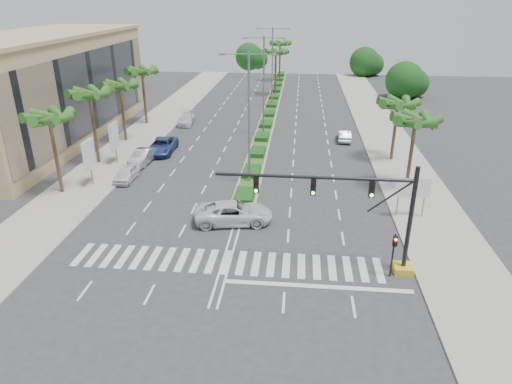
% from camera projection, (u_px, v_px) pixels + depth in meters
% --- Properties ---
extents(ground, '(160.00, 160.00, 0.00)m').
position_uv_depth(ground, '(226.00, 262.00, 30.44)').
color(ground, '#333335').
rests_on(ground, ground).
extents(footpath_right, '(6.00, 120.00, 0.15)m').
position_uv_depth(footpath_right, '(401.00, 166.00, 47.31)').
color(footpath_right, gray).
rests_on(footpath_right, ground).
extents(footpath_left, '(6.00, 120.00, 0.15)m').
position_uv_depth(footpath_left, '(118.00, 157.00, 50.03)').
color(footpath_left, gray).
rests_on(footpath_left, ground).
extents(median, '(2.20, 75.00, 0.20)m').
position_uv_depth(median, '(271.00, 108.00, 71.49)').
color(median, gray).
rests_on(median, ground).
extents(median_grass, '(1.80, 75.00, 0.04)m').
position_uv_depth(median_grass, '(271.00, 107.00, 71.44)').
color(median_grass, '#2D521C').
rests_on(median_grass, median).
extents(building, '(12.00, 36.00, 12.00)m').
position_uv_depth(building, '(43.00, 90.00, 54.12)').
color(building, tan).
rests_on(building, ground).
extents(signal_gantry, '(12.60, 1.20, 7.20)m').
position_uv_depth(signal_gantry, '(373.00, 222.00, 28.23)').
color(signal_gantry, gold).
rests_on(signal_gantry, ground).
extents(pedestrian_signal, '(0.28, 0.36, 3.00)m').
position_uv_depth(pedestrian_signal, '(394.00, 249.00, 28.06)').
color(pedestrian_signal, black).
rests_on(pedestrian_signal, ground).
extents(direction_sign, '(2.70, 0.11, 3.40)m').
position_uv_depth(direction_sign, '(413.00, 189.00, 35.55)').
color(direction_sign, slate).
rests_on(direction_sign, ground).
extents(billboard_near, '(0.18, 2.10, 4.35)m').
position_uv_depth(billboard_near, '(89.00, 155.00, 41.52)').
color(billboard_near, slate).
rests_on(billboard_near, ground).
extents(billboard_far, '(0.18, 2.10, 4.35)m').
position_uv_depth(billboard_far, '(114.00, 137.00, 46.99)').
color(billboard_far, slate).
rests_on(billboard_far, ground).
extents(palm_left_near, '(4.57, 4.68, 7.55)m').
position_uv_depth(palm_left_near, '(49.00, 120.00, 38.39)').
color(palm_left_near, brown).
rests_on(palm_left_near, ground).
extents(palm_left_mid, '(4.57, 4.68, 7.95)m').
position_uv_depth(palm_left_mid, '(90.00, 96.00, 45.54)').
color(palm_left_mid, brown).
rests_on(palm_left_mid, ground).
extents(palm_left_far, '(4.57, 4.68, 7.35)m').
position_uv_depth(palm_left_far, '(120.00, 87.00, 53.08)').
color(palm_left_far, brown).
rests_on(palm_left_far, ground).
extents(palm_left_end, '(4.57, 4.68, 7.75)m').
position_uv_depth(palm_left_end, '(142.00, 73.00, 60.23)').
color(palm_left_end, brown).
rests_on(palm_left_end, ground).
extents(palm_right_near, '(4.57, 4.68, 7.05)m').
position_uv_depth(palm_right_near, '(415.00, 123.00, 39.46)').
color(palm_right_near, brown).
rests_on(palm_right_near, ground).
extents(palm_right_far, '(4.57, 4.68, 6.75)m').
position_uv_depth(palm_right_far, '(398.00, 106.00, 46.88)').
color(palm_right_far, brown).
rests_on(palm_right_far, ground).
extents(palm_median_a, '(4.57, 4.68, 8.05)m').
position_uv_depth(palm_median_a, '(276.00, 54.00, 77.81)').
color(palm_median_a, brown).
rests_on(palm_median_a, ground).
extents(palm_median_b, '(4.57, 4.68, 8.05)m').
position_uv_depth(palm_median_b, '(280.00, 45.00, 91.51)').
color(palm_median_b, brown).
rests_on(palm_median_b, ground).
extents(streetlight_near, '(5.10, 0.25, 12.00)m').
position_uv_depth(streetlight_near, '(249.00, 112.00, 40.51)').
color(streetlight_near, slate).
rests_on(streetlight_near, ground).
extents(streetlight_mid, '(5.10, 0.25, 12.00)m').
position_uv_depth(streetlight_mid, '(264.00, 81.00, 55.13)').
color(streetlight_mid, slate).
rests_on(streetlight_mid, ground).
extents(streetlight_far, '(5.10, 0.25, 12.00)m').
position_uv_depth(streetlight_far, '(272.00, 63.00, 69.74)').
color(streetlight_far, slate).
rests_on(streetlight_far, ground).
extents(car_parked_a, '(1.65, 4.07, 1.38)m').
position_uv_depth(car_parked_a, '(127.00, 173.00, 43.62)').
color(car_parked_a, white).
rests_on(car_parked_a, ground).
extents(car_parked_b, '(2.00, 4.71, 1.51)m').
position_uv_depth(car_parked_b, '(143.00, 157.00, 47.91)').
color(car_parked_b, '#A1A2A6').
rests_on(car_parked_b, ground).
extents(car_parked_c, '(2.79, 5.79, 1.59)m').
position_uv_depth(car_parked_c, '(162.00, 146.00, 51.26)').
color(car_parked_c, navy).
rests_on(car_parked_c, ground).
extents(car_parked_d, '(2.40, 5.09, 1.43)m').
position_uv_depth(car_parked_d, '(186.00, 119.00, 62.73)').
color(car_parked_d, silver).
rests_on(car_parked_d, ground).
extents(car_crossing, '(6.42, 3.72, 1.68)m').
position_uv_depth(car_crossing, '(234.00, 213.00, 35.41)').
color(car_crossing, silver).
rests_on(car_crossing, ground).
extents(car_right, '(1.65, 4.24, 1.37)m').
position_uv_depth(car_right, '(345.00, 135.00, 55.56)').
color(car_right, silver).
rests_on(car_right, ground).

